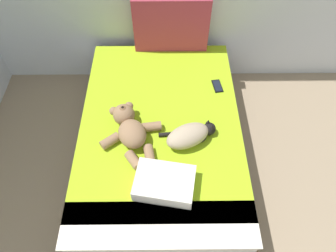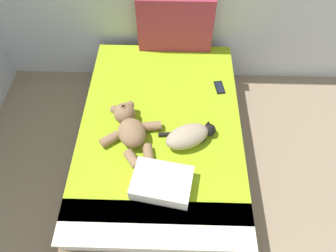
{
  "view_description": "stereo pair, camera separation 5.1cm",
  "coord_description": "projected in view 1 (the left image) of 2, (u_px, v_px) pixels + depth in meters",
  "views": [
    {
      "loc": [
        1.73,
        1.87,
        2.44
      ],
      "look_at": [
        1.75,
        3.26,
        0.53
      ],
      "focal_mm": 32.68,
      "sensor_mm": 36.0,
      "label": 1
    },
    {
      "loc": [
        1.79,
        1.87,
        2.44
      ],
      "look_at": [
        1.75,
        3.26,
        0.53
      ],
      "focal_mm": 32.68,
      "sensor_mm": 36.0,
      "label": 2
    }
  ],
  "objects": [
    {
      "name": "cat",
      "position": [
        190.0,
        135.0,
        2.29
      ],
      "size": [
        0.44,
        0.32,
        0.15
      ],
      "color": "tan",
      "rests_on": "bed"
    },
    {
      "name": "patterned_cushion",
      "position": [
        171.0,
        25.0,
        2.77
      ],
      "size": [
        0.69,
        0.1,
        0.53
      ],
      "color": "#A5334C",
      "rests_on": "bed"
    },
    {
      "name": "teddy_bear",
      "position": [
        130.0,
        129.0,
        2.32
      ],
      "size": [
        0.47,
        0.57,
        0.18
      ],
      "color": "#937051",
      "rests_on": "bed"
    },
    {
      "name": "throw_pillow",
      "position": [
        164.0,
        183.0,
        2.08
      ],
      "size": [
        0.44,
        0.34,
        0.11
      ],
      "primitive_type": "cube",
      "rotation": [
        0.0,
        0.0,
        -0.17
      ],
      "color": "white",
      "rests_on": "bed"
    },
    {
      "name": "bed",
      "position": [
        161.0,
        139.0,
        2.64
      ],
      "size": [
        1.33,
        1.95,
        0.48
      ],
      "color": "brown",
      "rests_on": "ground_plane"
    },
    {
      "name": "cell_phone",
      "position": [
        217.0,
        86.0,
        2.68
      ],
      "size": [
        0.09,
        0.16,
        0.01
      ],
      "color": "black",
      "rests_on": "bed"
    }
  ]
}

